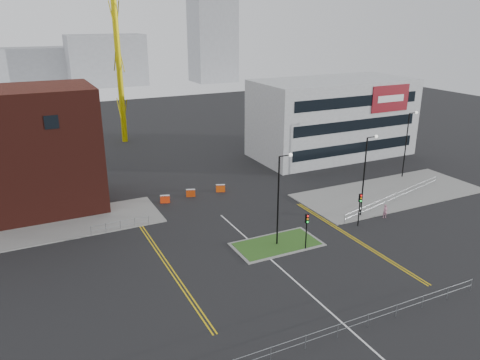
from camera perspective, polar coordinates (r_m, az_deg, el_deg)
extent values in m
plane|color=black|center=(39.55, 7.96, -13.15)|extent=(200.00, 200.00, 0.00)
cube|color=slate|center=(53.62, -24.71, -5.71)|extent=(28.00, 8.00, 0.12)
cube|color=slate|center=(62.11, 17.76, -1.49)|extent=(24.00, 10.00, 0.12)
cube|color=slate|center=(46.32, 4.52, -7.82)|extent=(8.60, 4.60, 0.08)
cube|color=#23541C|center=(46.31, 4.52, -7.80)|extent=(8.00, 4.00, 0.12)
cube|color=#431710|center=(57.10, -25.94, 3.01)|extent=(18.00, 10.00, 14.00)
cube|color=black|center=(51.42, -22.01, 6.56)|extent=(1.40, 0.10, 1.40)
cube|color=#9FA1A3|center=(76.18, 11.15, 7.46)|extent=(25.00, 12.00, 12.00)
cube|color=black|center=(72.40, 13.82, 3.80)|extent=(22.00, 0.10, 1.60)
cube|color=black|center=(71.59, 14.04, 6.51)|extent=(22.00, 0.10, 1.60)
cube|color=black|center=(70.93, 14.27, 9.27)|extent=(22.00, 0.10, 1.60)
cube|color=maroon|center=(74.87, 17.88, 9.43)|extent=(7.00, 0.15, 4.00)
cube|color=white|center=(74.79, 17.93, 9.42)|extent=(5.00, 0.05, 1.00)
cylinder|color=#CEBC0C|center=(84.19, -14.84, 16.72)|extent=(1.00, 1.00, 36.54)
cylinder|color=black|center=(44.47, 4.66, -2.70)|extent=(0.16, 0.16, 9.00)
cylinder|color=black|center=(43.30, 5.51, 2.97)|extent=(1.20, 0.10, 0.10)
sphere|color=silver|center=(43.61, 6.18, 3.06)|extent=(0.36, 0.36, 0.36)
cylinder|color=black|center=(52.72, 14.85, 0.26)|extent=(0.16, 0.16, 9.00)
cylinder|color=black|center=(51.87, 15.78, 5.06)|extent=(1.20, 0.10, 0.10)
sphere|color=silver|center=(52.27, 16.27, 5.11)|extent=(0.36, 0.36, 0.36)
cylinder|color=black|center=(67.60, 19.55, 3.92)|extent=(0.16, 0.16, 9.00)
cylinder|color=black|center=(67.07, 20.34, 7.68)|extent=(1.20, 0.10, 0.10)
sphere|color=silver|center=(67.50, 20.70, 7.70)|extent=(0.36, 0.36, 0.36)
cylinder|color=black|center=(45.14, 8.06, -6.65)|extent=(0.12, 0.12, 3.00)
cube|color=black|center=(44.43, 8.16, -4.68)|extent=(0.28, 0.22, 0.90)
sphere|color=red|center=(44.22, 8.28, -4.38)|extent=(0.18, 0.18, 0.18)
sphere|color=orange|center=(44.34, 8.26, -4.74)|extent=(0.18, 0.18, 0.18)
sphere|color=#0CCC33|center=(44.46, 8.24, -5.09)|extent=(0.18, 0.18, 0.18)
cylinder|color=black|center=(51.11, 14.30, -3.90)|extent=(0.12, 0.12, 3.00)
cube|color=black|center=(50.49, 14.45, -2.13)|extent=(0.28, 0.22, 0.90)
sphere|color=red|center=(50.29, 14.58, -1.86)|extent=(0.18, 0.18, 0.18)
sphere|color=orange|center=(50.40, 14.55, -2.17)|extent=(0.18, 0.18, 0.18)
sphere|color=#0CCC33|center=(50.50, 14.52, -2.49)|extent=(0.18, 0.18, 0.18)
cylinder|color=gray|center=(35.06, 13.70, -16.19)|extent=(24.00, 0.04, 0.04)
cylinder|color=gray|center=(35.34, 13.64, -16.86)|extent=(24.00, 0.04, 0.04)
cylinder|color=gray|center=(43.10, 26.35, -11.39)|extent=(0.05, 0.05, 1.10)
cylinder|color=gray|center=(50.25, -14.41, -4.88)|extent=(6.00, 0.04, 0.04)
cylinder|color=gray|center=(50.45, -14.37, -5.40)|extent=(6.00, 0.04, 0.04)
cylinder|color=gray|center=(50.04, -17.73, -5.95)|extent=(0.05, 0.05, 1.10)
cylinder|color=gray|center=(51.03, -11.07, -4.85)|extent=(0.05, 0.05, 1.10)
cylinder|color=gray|center=(59.12, 18.43, -1.59)|extent=(19.01, 5.04, 0.04)
cylinder|color=gray|center=(59.29, 18.38, -2.04)|extent=(19.01, 5.04, 0.04)
cylinder|color=gray|center=(51.58, 12.65, -4.70)|extent=(0.05, 0.05, 1.10)
cylinder|color=gray|center=(67.55, 22.75, 0.00)|extent=(0.05, 0.05, 1.10)
cube|color=silver|center=(40.95, 6.38, -11.84)|extent=(0.15, 30.00, 0.01)
cube|color=gold|center=(44.09, -9.46, -9.58)|extent=(0.12, 24.00, 0.01)
cube|color=gold|center=(44.16, -9.08, -9.51)|extent=(0.12, 24.00, 0.01)
cube|color=gold|center=(48.84, 13.39, -6.87)|extent=(0.12, 20.00, 0.01)
cube|color=gold|center=(49.02, 13.66, -6.79)|extent=(0.12, 20.00, 0.01)
cube|color=gray|center=(160.58, -15.96, 13.84)|extent=(24.00, 12.00, 16.00)
cube|color=gray|center=(165.52, -3.34, 16.74)|extent=(14.00, 12.00, 28.00)
cube|color=gray|center=(168.40, -22.71, 12.65)|extent=(30.00, 12.00, 12.00)
imported|color=#B8778D|center=(54.24, 17.28, -3.64)|extent=(0.60, 0.42, 1.57)
cube|color=#FF390E|center=(56.72, -9.13, -2.31)|extent=(1.19, 0.72, 0.94)
cube|color=silver|center=(56.57, -9.15, -1.91)|extent=(1.19, 0.72, 0.11)
cube|color=#F4500D|center=(59.57, -2.39, -1.01)|extent=(1.20, 0.78, 0.95)
cube|color=silver|center=(59.42, -2.40, -0.62)|extent=(1.20, 0.78, 0.11)
cube|color=#D13E0B|center=(58.27, -6.03, -1.58)|extent=(1.18, 0.73, 0.93)
cube|color=silver|center=(58.12, -6.05, -1.20)|extent=(1.18, 0.73, 0.11)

